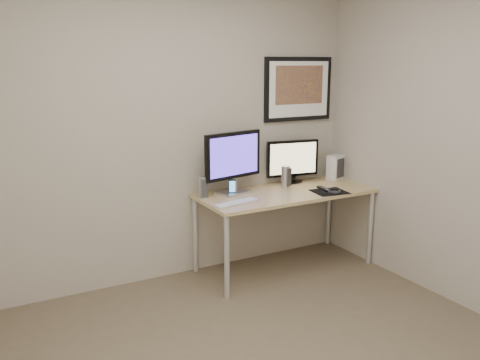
{
  "coord_description": "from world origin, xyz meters",
  "views": [
    {
      "loc": [
        -1.51,
        -2.35,
        1.87
      ],
      "look_at": [
        0.39,
        1.1,
        0.96
      ],
      "focal_mm": 38.0,
      "sensor_mm": 36.0,
      "label": 1
    }
  ],
  "objects_px": {
    "speaker_left": "(203,188)",
    "desk": "(285,198)",
    "fan_unit": "(335,167)",
    "framed_art": "(298,89)",
    "speaker_right": "(285,177)",
    "monitor_tv": "(293,160)",
    "phone_dock": "(232,187)",
    "keyboard": "(237,203)",
    "monitor_large": "(233,160)"
  },
  "relations": [
    {
      "from": "speaker_left",
      "to": "desk",
      "type": "bearing_deg",
      "value": -8.42
    },
    {
      "from": "desk",
      "to": "speaker_left",
      "type": "distance_m",
      "value": 0.78
    },
    {
      "from": "desk",
      "to": "fan_unit",
      "type": "bearing_deg",
      "value": 13.88
    },
    {
      "from": "framed_art",
      "to": "speaker_right",
      "type": "height_order",
      "value": "framed_art"
    },
    {
      "from": "desk",
      "to": "speaker_left",
      "type": "xyz_separation_m",
      "value": [
        -0.75,
        0.14,
        0.16
      ]
    },
    {
      "from": "monitor_tv",
      "to": "fan_unit",
      "type": "distance_m",
      "value": 0.48
    },
    {
      "from": "framed_art",
      "to": "speaker_left",
      "type": "xyz_separation_m",
      "value": [
        -1.1,
        -0.19,
        -0.8
      ]
    },
    {
      "from": "phone_dock",
      "to": "fan_unit",
      "type": "distance_m",
      "value": 1.2
    },
    {
      "from": "keyboard",
      "to": "monitor_large",
      "type": "bearing_deg",
      "value": 55.86
    },
    {
      "from": "monitor_large",
      "to": "monitor_tv",
      "type": "bearing_deg",
      "value": -5.57
    },
    {
      "from": "monitor_large",
      "to": "monitor_tv",
      "type": "height_order",
      "value": "monitor_large"
    },
    {
      "from": "speaker_right",
      "to": "keyboard",
      "type": "distance_m",
      "value": 0.72
    },
    {
      "from": "speaker_right",
      "to": "speaker_left",
      "type": "bearing_deg",
      "value": 158.4
    },
    {
      "from": "monitor_large",
      "to": "fan_unit",
      "type": "height_order",
      "value": "monitor_large"
    },
    {
      "from": "framed_art",
      "to": "speaker_left",
      "type": "relative_size",
      "value": 3.98
    },
    {
      "from": "desk",
      "to": "framed_art",
      "type": "relative_size",
      "value": 2.13
    },
    {
      "from": "framed_art",
      "to": "fan_unit",
      "type": "height_order",
      "value": "framed_art"
    },
    {
      "from": "desk",
      "to": "speaker_right",
      "type": "height_order",
      "value": "speaker_right"
    },
    {
      "from": "speaker_left",
      "to": "keyboard",
      "type": "bearing_deg",
      "value": -56.11
    },
    {
      "from": "speaker_right",
      "to": "keyboard",
      "type": "bearing_deg",
      "value": -178.64
    },
    {
      "from": "speaker_right",
      "to": "monitor_large",
      "type": "bearing_deg",
      "value": 155.56
    },
    {
      "from": "keyboard",
      "to": "fan_unit",
      "type": "xyz_separation_m",
      "value": [
        1.29,
        0.32,
        0.11
      ]
    },
    {
      "from": "desk",
      "to": "framed_art",
      "type": "height_order",
      "value": "framed_art"
    },
    {
      "from": "monitor_tv",
      "to": "speaker_right",
      "type": "xyz_separation_m",
      "value": [
        -0.16,
        -0.12,
        -0.12
      ]
    },
    {
      "from": "monitor_tv",
      "to": "keyboard",
      "type": "xyz_separation_m",
      "value": [
        -0.82,
        -0.39,
        -0.21
      ]
    },
    {
      "from": "monitor_tv",
      "to": "desk",
      "type": "bearing_deg",
      "value": -125.77
    },
    {
      "from": "monitor_tv",
      "to": "fan_unit",
      "type": "relative_size",
      "value": 2.19
    },
    {
      "from": "desk",
      "to": "fan_unit",
      "type": "height_order",
      "value": "fan_unit"
    },
    {
      "from": "monitor_large",
      "to": "monitor_tv",
      "type": "distance_m",
      "value": 0.7
    },
    {
      "from": "framed_art",
      "to": "keyboard",
      "type": "xyz_separation_m",
      "value": [
        -0.93,
        -0.47,
        -0.88
      ]
    },
    {
      "from": "phone_dock",
      "to": "fan_unit",
      "type": "bearing_deg",
      "value": 25.51
    },
    {
      "from": "monitor_tv",
      "to": "phone_dock",
      "type": "xyz_separation_m",
      "value": [
        -0.73,
        -0.13,
        -0.15
      ]
    },
    {
      "from": "monitor_tv",
      "to": "keyboard",
      "type": "distance_m",
      "value": 0.93
    },
    {
      "from": "speaker_left",
      "to": "monitor_tv",
      "type": "bearing_deg",
      "value": 8.32
    },
    {
      "from": "speaker_left",
      "to": "phone_dock",
      "type": "relative_size",
      "value": 1.31
    },
    {
      "from": "fan_unit",
      "to": "desk",
      "type": "bearing_deg",
      "value": 174.74
    },
    {
      "from": "speaker_left",
      "to": "phone_dock",
      "type": "height_order",
      "value": "speaker_left"
    },
    {
      "from": "speaker_right",
      "to": "fan_unit",
      "type": "relative_size",
      "value": 0.84
    },
    {
      "from": "keyboard",
      "to": "monitor_tv",
      "type": "bearing_deg",
      "value": 14.45
    },
    {
      "from": "phone_dock",
      "to": "speaker_right",
      "type": "bearing_deg",
      "value": 24.25
    },
    {
      "from": "framed_art",
      "to": "phone_dock",
      "type": "distance_m",
      "value": 1.19
    },
    {
      "from": "framed_art",
      "to": "monitor_tv",
      "type": "relative_size",
      "value": 1.42
    },
    {
      "from": "keyboard",
      "to": "speaker_left",
      "type": "bearing_deg",
      "value": 110.8
    },
    {
      "from": "monitor_tv",
      "to": "phone_dock",
      "type": "height_order",
      "value": "monitor_tv"
    },
    {
      "from": "framed_art",
      "to": "monitor_tv",
      "type": "xyz_separation_m",
      "value": [
        -0.11,
        -0.08,
        -0.67
      ]
    },
    {
      "from": "keyboard",
      "to": "desk",
      "type": "bearing_deg",
      "value": 2.83
    },
    {
      "from": "speaker_right",
      "to": "phone_dock",
      "type": "distance_m",
      "value": 0.57
    },
    {
      "from": "monitor_large",
      "to": "keyboard",
      "type": "relative_size",
      "value": 1.41
    },
    {
      "from": "monitor_tv",
      "to": "phone_dock",
      "type": "relative_size",
      "value": 3.67
    },
    {
      "from": "framed_art",
      "to": "keyboard",
      "type": "height_order",
      "value": "framed_art"
    }
  ]
}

